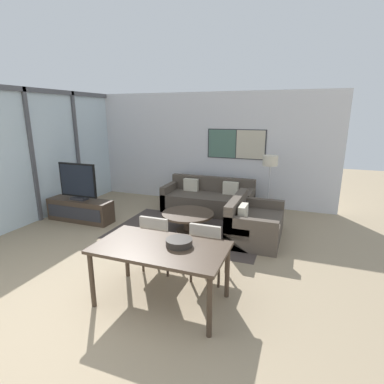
% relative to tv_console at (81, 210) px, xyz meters
% --- Properties ---
extents(ground_plane, '(24.00, 24.00, 0.00)m').
position_rel_tv_console_xyz_m(ground_plane, '(1.96, -2.98, -0.24)').
color(ground_plane, '#9E896B').
extents(wall_back, '(6.72, 0.09, 2.80)m').
position_rel_tv_console_xyz_m(wall_back, '(1.98, 2.42, 1.16)').
color(wall_back, silver).
rests_on(wall_back, ground_plane).
extents(window_wall_left, '(0.07, 5.40, 2.80)m').
position_rel_tv_console_xyz_m(window_wall_left, '(-0.90, -0.28, 1.29)').
color(window_wall_left, silver).
rests_on(window_wall_left, ground_plane).
extents(area_rug, '(2.94, 1.91, 0.01)m').
position_rel_tv_console_xyz_m(area_rug, '(2.41, 0.28, -0.24)').
color(area_rug, '#473D38').
rests_on(area_rug, ground_plane).
extents(tv_console, '(1.47, 0.43, 0.48)m').
position_rel_tv_console_xyz_m(tv_console, '(0.00, 0.00, 0.00)').
color(tv_console, '#423326').
rests_on(tv_console, ground_plane).
extents(television, '(0.91, 0.20, 0.79)m').
position_rel_tv_console_xyz_m(television, '(0.00, 0.00, 0.63)').
color(television, '#2D2D33').
rests_on(television, tv_console).
extents(sofa_main, '(2.10, 0.91, 0.78)m').
position_rel_tv_console_xyz_m(sofa_main, '(2.41, 1.67, 0.03)').
color(sofa_main, '#51473D').
rests_on(sofa_main, ground_plane).
extents(sofa_side, '(0.91, 1.41, 0.78)m').
position_rel_tv_console_xyz_m(sofa_side, '(3.66, 0.37, 0.03)').
color(sofa_side, '#51473D').
rests_on(sofa_side, ground_plane).
extents(coffee_table, '(1.03, 1.03, 0.38)m').
position_rel_tv_console_xyz_m(coffee_table, '(2.41, 0.28, 0.04)').
color(coffee_table, '#423326').
rests_on(coffee_table, ground_plane).
extents(dining_table, '(1.59, 0.88, 0.75)m').
position_rel_tv_console_xyz_m(dining_table, '(2.94, -2.01, 0.43)').
color(dining_table, '#423326').
rests_on(dining_table, ground_plane).
extents(dining_chair_left, '(0.46, 0.46, 0.87)m').
position_rel_tv_console_xyz_m(dining_chair_left, '(2.56, -1.32, 0.26)').
color(dining_chair_left, '#B2A899').
rests_on(dining_chair_left, ground_plane).
extents(dining_chair_centre, '(0.46, 0.46, 0.87)m').
position_rel_tv_console_xyz_m(dining_chair_centre, '(3.33, -1.34, 0.26)').
color(dining_chair_centre, '#B2A899').
rests_on(dining_chair_centre, ground_plane).
extents(fruit_bowl, '(0.32, 0.32, 0.08)m').
position_rel_tv_console_xyz_m(fruit_bowl, '(3.15, -1.92, 0.56)').
color(fruit_bowl, '#332D28').
rests_on(fruit_bowl, dining_table).
extents(floor_lamp, '(0.33, 0.33, 1.41)m').
position_rel_tv_console_xyz_m(floor_lamp, '(3.79, 1.66, 0.94)').
color(floor_lamp, '#2D2D33').
rests_on(floor_lamp, ground_plane).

